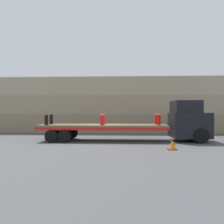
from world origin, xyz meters
The scene contains 13 objects.
ground_plane centered at (0.00, 0.00, 0.00)m, with size 120.00×120.00×0.00m, color #474749.
rock_cliff centered at (0.00, 7.35, 2.88)m, with size 60.00×3.30×5.77m.
truck_cab centered at (6.39, 0.00, 1.47)m, with size 2.60×2.56×2.94m.
flatbed_trailer centered at (-0.70, 0.00, 0.97)m, with size 9.30×2.55×1.20m.
fire_hydrant_black_near_0 centered at (-4.05, -0.54, 1.57)m, with size 0.32×0.50×0.77m.
fire_hydrant_black_far_0 centered at (-4.05, 0.54, 1.57)m, with size 0.32×0.50×0.77m.
fire_hydrant_red_near_1 centered at (0.00, -0.54, 1.57)m, with size 0.32×0.50×0.77m.
fire_hydrant_red_far_1 centered at (0.00, 0.54, 1.57)m, with size 0.32×0.50×0.77m.
fire_hydrant_red_near_2 centered at (4.05, -0.54, 1.57)m, with size 0.32×0.50×0.77m.
fire_hydrant_red_far_2 centered at (4.05, 0.54, 1.57)m, with size 0.32×0.50×0.77m.
cargo_strap_rear centered at (-4.05, 0.00, 1.97)m, with size 0.05×2.65×0.01m.
cargo_strap_middle centered at (4.05, 0.00, 1.97)m, with size 0.05×2.65×0.01m.
traffic_cone centered at (4.29, -3.67, 0.28)m, with size 0.52×0.52×0.57m.
Camera 1 is at (1.44, -16.14, 2.12)m, focal length 35.00 mm.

